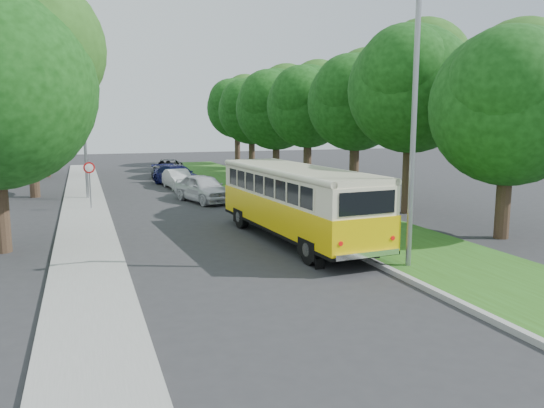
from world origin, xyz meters
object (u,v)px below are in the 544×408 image
object	(u,v)px
car_silver	(204,188)
lamppost_near	(411,123)
vintage_bus	(296,204)
car_blue	(177,175)
lamppost_far	(82,127)
car_white	(178,179)
car_grey	(168,168)

from	to	relation	value
car_silver	lamppost_near	bearing A→B (deg)	-95.43
vintage_bus	car_blue	bearing A→B (deg)	89.84
lamppost_far	car_blue	world-z (taller)	lamppost_far
lamppost_far	car_blue	distance (m)	8.59
car_white	vintage_bus	bearing A→B (deg)	-89.94
car_grey	vintage_bus	bearing A→B (deg)	-74.50
lamppost_near	lamppost_far	size ratio (longest dim) A/B	1.07
lamppost_near	car_silver	bearing A→B (deg)	100.18
lamppost_near	car_grey	bearing A→B (deg)	94.86
lamppost_far	car_blue	xyz separation A→B (m)	(6.06, 5.03, -3.42)
vintage_bus	lamppost_near	bearing A→B (deg)	-74.17
lamppost_far	car_grey	world-z (taller)	lamppost_far
car_white	car_grey	bearing A→B (deg)	81.27
car_grey	lamppost_near	bearing A→B (deg)	-71.63
vintage_bus	car_grey	size ratio (longest dim) A/B	1.93
lamppost_far	car_white	size ratio (longest dim) A/B	1.95
lamppost_far	vintage_bus	bearing A→B (deg)	-62.36
lamppost_near	car_grey	xyz separation A→B (m)	(-2.53, 29.73, -3.69)
car_blue	car_silver	bearing A→B (deg)	-106.98
car_silver	car_blue	xyz separation A→B (m)	(-0.08, 8.14, -0.07)
car_white	lamppost_far	bearing A→B (deg)	-156.18
vintage_bus	car_blue	distance (m)	18.93
lamppost_near	car_silver	world-z (taller)	lamppost_near
vintage_bus	car_grey	xyz separation A→B (m)	(-0.87, 25.07, -0.73)
vintage_bus	car_blue	world-z (taller)	vintage_bus
lamppost_far	vintage_bus	world-z (taller)	lamppost_far
vintage_bus	car_grey	world-z (taller)	vintage_bus
vintage_bus	car_silver	bearing A→B (deg)	92.13
car_silver	car_blue	distance (m)	8.14
vintage_bus	car_silver	world-z (taller)	vintage_bus
vintage_bus	car_white	world-z (taller)	vintage_bus
car_white	lamppost_near	bearing A→B (deg)	-86.64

